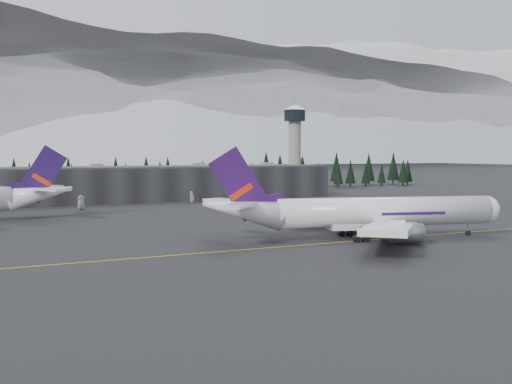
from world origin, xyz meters
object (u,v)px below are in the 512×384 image
terminal (124,184)px  gse_vehicle_a (81,208)px  gse_vehicle_b (192,201)px  control_tower (295,139)px  jet_main (359,213)px

terminal → gse_vehicle_a: size_ratio=35.04×
terminal → gse_vehicle_b: (18.99, -19.59, -5.60)m
control_tower → gse_vehicle_b: size_ratio=9.12×
jet_main → gse_vehicle_b: bearing=102.7°
jet_main → gse_vehicle_b: jet_main is taller
jet_main → gse_vehicle_a: bearing=126.7°
jet_main → gse_vehicle_a: (-36.30, 93.63, -4.73)m
terminal → gse_vehicle_b: size_ratio=38.69×
terminal → gse_vehicle_b: terminal is taller
terminal → jet_main: 125.33m
control_tower → gse_vehicle_a: bearing=-160.8°
control_tower → gse_vehicle_b: control_tower is taller
jet_main → control_tower: bearing=79.9°
terminal → gse_vehicle_a: bearing=-126.1°
gse_vehicle_a → jet_main: bearing=-95.9°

